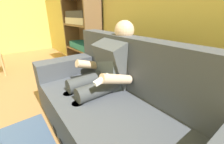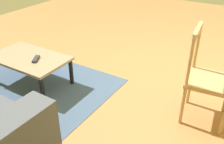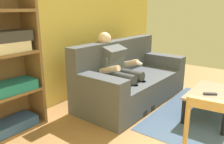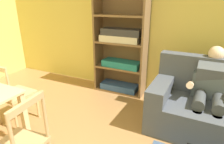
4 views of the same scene
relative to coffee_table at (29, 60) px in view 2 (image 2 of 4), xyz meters
name	(u,v)px [view 2 (image 2 of 4)]	position (x,y,z in m)	size (l,w,h in m)	color
ground_plane	(170,82)	(-1.50, -0.92, -0.32)	(8.75, 8.75, 0.00)	#9E7042
coffee_table	(29,60)	(0.00, 0.00, 0.00)	(0.95, 0.57, 0.37)	gray
tv_remote	(36,59)	(-0.13, 0.01, 0.06)	(0.05, 0.17, 0.02)	#2D2D38
dining_chair_facing_couch	(207,79)	(-1.98, -0.43, 0.13)	(0.46, 0.46, 0.95)	tan
area_rug	(33,83)	(0.00, 0.00, -0.32)	(2.00, 1.40, 0.01)	#3D5170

